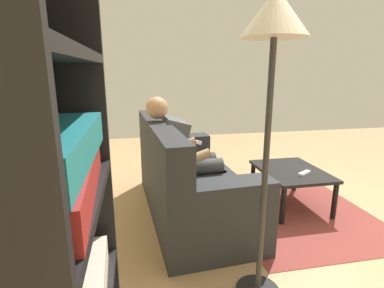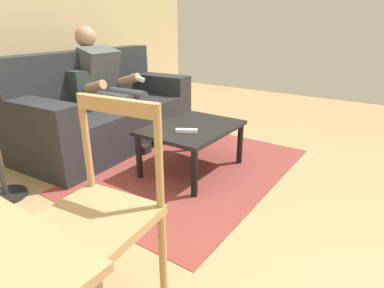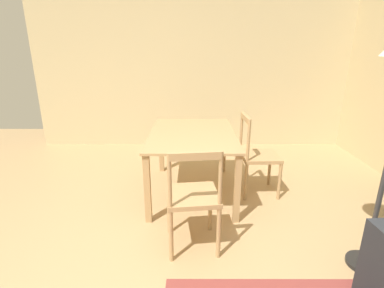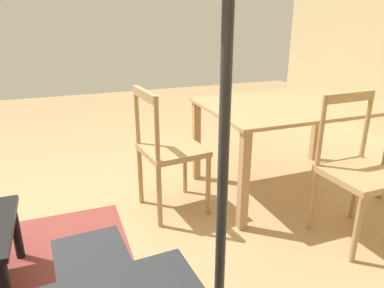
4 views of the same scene
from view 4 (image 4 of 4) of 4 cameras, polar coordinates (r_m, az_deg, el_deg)
name	(u,v)px [view 4 (image 4 of 4)]	position (r m, az deg, el deg)	size (l,w,h in m)	color
ground_plane	(98,222)	(2.70, -14.69, -11.82)	(8.88, 8.88, 0.00)	tan
dining_table	(290,115)	(2.97, 15.27, 4.39)	(1.37, 0.96, 0.73)	tan
dining_chair_near_wall	(358,172)	(2.49, 24.78, -4.02)	(0.44, 0.44, 0.93)	tan
dining_chair_facing_couch	(169,151)	(2.58, -3.67, -1.07)	(0.47, 0.47, 0.92)	tan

